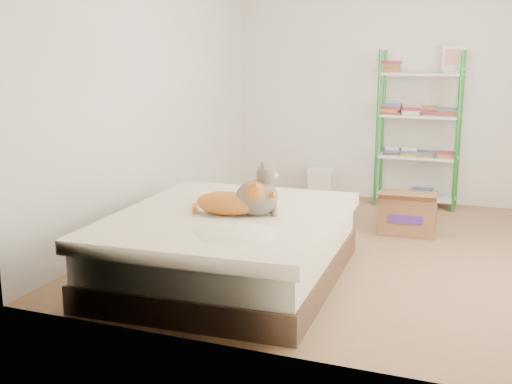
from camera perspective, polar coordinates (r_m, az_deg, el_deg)
The scene contains 7 objects.
room at distance 5.42m, azimuth 8.77°, elevation 8.15°, with size 3.81×4.21×2.61m.
bed at distance 4.83m, azimuth -2.40°, elevation -4.83°, with size 1.71×2.09×0.51m.
orange_cat at distance 4.69m, azimuth -2.70°, elevation -0.74°, with size 0.54×0.29×0.22m, color #CA5F30, non-canonical shape.
grey_cat at distance 4.65m, azimuth 0.08°, elevation 0.20°, with size 0.28×0.34×0.38m, color gray, non-canonical shape.
shelf_unit at distance 7.26m, azimuth 14.30°, elevation 5.42°, with size 0.88×0.36×1.74m.
cardboard_box at distance 6.25m, azimuth 13.32°, elevation -1.86°, with size 0.55×0.53×0.42m.
white_bin at distance 7.55m, azimuth 5.69°, elevation 0.76°, with size 0.35×0.32×0.34m.
Camera 1 is at (1.17, -5.28, 1.69)m, focal length 45.00 mm.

